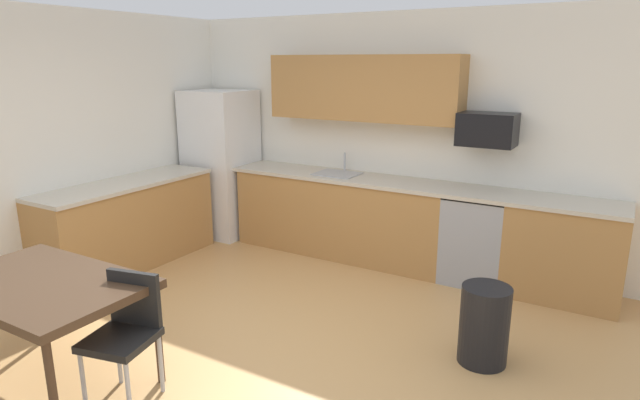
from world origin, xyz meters
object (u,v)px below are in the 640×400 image
object	(u,v)px
refrigerator	(221,164)
trash_bin	(484,325)
dining_table	(42,289)
oven_range	(476,238)
chair_near_table	(126,327)
microwave	(487,129)

from	to	relation	value
refrigerator	trash_bin	distance (m)	4.03
refrigerator	dining_table	size ratio (longest dim) A/B	1.31
trash_bin	refrigerator	bearing A→B (deg)	158.84
refrigerator	dining_table	world-z (taller)	refrigerator
oven_range	chair_near_table	distance (m)	3.46
trash_bin	chair_near_table	bearing A→B (deg)	-139.93
microwave	oven_range	bearing A→B (deg)	-90.00
refrigerator	dining_table	xyz separation A→B (m)	(1.20, -3.23, -0.21)
oven_range	trash_bin	size ratio (longest dim) A/B	1.52
microwave	dining_table	size ratio (longest dim) A/B	0.39
trash_bin	microwave	bearing A→B (deg)	106.02
refrigerator	dining_table	bearing A→B (deg)	-69.60
dining_table	chair_near_table	distance (m)	0.65
oven_range	trash_bin	world-z (taller)	oven_range
dining_table	trash_bin	world-z (taller)	dining_table
oven_range	microwave	bearing A→B (deg)	90.00
refrigerator	microwave	size ratio (longest dim) A/B	3.40
trash_bin	dining_table	bearing A→B (deg)	-144.46
trash_bin	oven_range	bearing A→B (deg)	107.02
microwave	trash_bin	size ratio (longest dim) A/B	0.90
chair_near_table	trash_bin	distance (m)	2.52
refrigerator	chair_near_table	bearing A→B (deg)	-59.60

